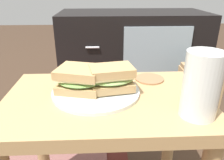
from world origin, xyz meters
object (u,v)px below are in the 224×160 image
plate (96,91)px  coaster (149,79)px  sandwich_front (80,79)px  sandwich_back (112,78)px  tv_cabinet (132,55)px  beer_glass (201,87)px  paper_bag (196,98)px

plate → coaster: bearing=27.5°
coaster → plate: bearing=-152.5°
plate → sandwich_front: sandwich_front is taller
sandwich_front → coaster: (0.22, 0.09, -0.04)m
sandwich_back → coaster: bearing=35.9°
tv_cabinet → sandwich_back: bearing=-101.3°
beer_glass → paper_bag: beer_glass is taller
tv_cabinet → beer_glass: 1.08m
tv_cabinet → sandwich_front: 0.98m
sandwich_front → tv_cabinet: bearing=73.5°
sandwich_front → coaster: sandwich_front is taller
paper_bag → coaster: bearing=-133.3°
sandwich_back → paper_bag: 0.74m
coaster → paper_bag: coaster is taller
sandwich_front → sandwich_back: (0.09, -0.01, 0.00)m
sandwich_front → sandwich_back: 0.09m
beer_glass → coaster: bearing=107.4°
plate → sandwich_back: (0.04, -0.00, 0.04)m
coaster → paper_bag: 0.58m
plate → coaster: size_ratio=2.69×
plate → beer_glass: (0.24, -0.13, 0.07)m
tv_cabinet → sandwich_front: (-0.27, -0.92, 0.21)m
beer_glass → coaster: beer_glass is taller
tv_cabinet → beer_glass: size_ratio=6.19×
sandwich_front → paper_bag: size_ratio=0.40×
sandwich_back → paper_bag: sandwich_back is taller
beer_glass → plate: bearing=152.1°
beer_glass → coaster: (-0.07, 0.22, -0.07)m
sandwich_back → paper_bag: (0.48, 0.46, -0.32)m
plate → beer_glass: beer_glass is taller
sandwich_back → paper_bag: bearing=44.1°
beer_glass → paper_bag: (0.28, 0.59, -0.35)m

